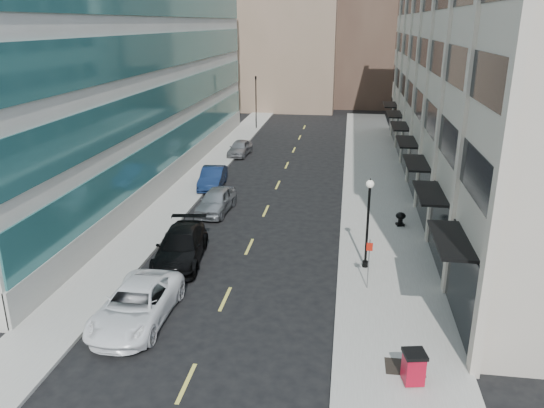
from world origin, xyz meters
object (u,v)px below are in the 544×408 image
(car_white_van, at_px, (136,305))
(lamppost, at_px, (368,216))
(traffic_signal, at_px, (256,79))
(car_blue_sedan, at_px, (213,178))
(trash_bin, at_px, (414,366))
(car_silver_sedan, at_px, (216,201))
(car_black_pickup, at_px, (181,246))
(urn_planter, at_px, (401,218))
(car_grey_sedan, at_px, (240,148))
(sign_post, at_px, (369,257))

(car_white_van, relative_size, lamppost, 1.22)
(traffic_signal, height_order, lamppost, traffic_signal)
(car_blue_sedan, xyz_separation_m, trash_bin, (12.57, -21.71, 0.04))
(car_silver_sedan, height_order, lamppost, lamppost)
(lamppost, bearing_deg, car_silver_sedan, 142.58)
(car_black_pickup, distance_m, urn_planter, 13.47)
(car_grey_sedan, distance_m, urn_planter, 21.52)
(car_blue_sedan, bearing_deg, trash_bin, -64.45)
(car_grey_sedan, bearing_deg, urn_planter, -47.63)
(traffic_signal, distance_m, car_blue_sedan, 23.85)
(car_black_pickup, bearing_deg, urn_planter, 22.11)
(car_black_pickup, bearing_deg, sign_post, -18.13)
(car_black_pickup, bearing_deg, car_silver_sedan, 83.28)
(car_grey_sedan, bearing_deg, car_white_van, -83.03)
(car_white_van, distance_m, lamppost, 11.69)
(car_white_van, distance_m, car_blue_sedan, 19.15)
(car_white_van, relative_size, urn_planter, 6.83)
(car_white_van, bearing_deg, trash_bin, -13.35)
(car_white_van, distance_m, car_black_pickup, 6.06)
(car_silver_sedan, bearing_deg, sign_post, -41.37)
(car_white_van, height_order, trash_bin, car_white_van)
(car_blue_sedan, relative_size, sign_post, 1.90)
(trash_bin, distance_m, lamppost, 9.37)
(traffic_signal, relative_size, car_white_van, 1.22)
(car_black_pickup, relative_size, sign_post, 2.34)
(car_black_pickup, height_order, lamppost, lamppost)
(car_black_pickup, relative_size, trash_bin, 4.71)
(traffic_signal, distance_m, lamppost, 38.01)
(car_white_van, xyz_separation_m, car_black_pickup, (0.00, 6.06, 0.03))
(car_white_van, height_order, car_silver_sedan, car_white_van)
(lamppost, distance_m, sign_post, 2.56)
(traffic_signal, height_order, trash_bin, traffic_signal)
(traffic_signal, xyz_separation_m, car_grey_sedan, (0.70, -13.00, -5.00))
(car_grey_sedan, xyz_separation_m, urn_planter, (13.40, -16.84, -0.06))
(car_blue_sedan, height_order, trash_bin, car_blue_sedan)
(traffic_signal, height_order, car_black_pickup, traffic_signal)
(traffic_signal, xyz_separation_m, trash_bin, (13.27, -45.03, -4.91))
(car_black_pickup, relative_size, car_grey_sedan, 1.36)
(trash_bin, relative_size, lamppost, 0.26)
(car_blue_sedan, distance_m, sign_post, 18.71)
(car_silver_sedan, xyz_separation_m, urn_planter, (11.80, -1.14, -0.13))
(trash_bin, bearing_deg, car_black_pickup, 130.39)
(sign_post, distance_m, urn_planter, 8.78)
(car_silver_sedan, xyz_separation_m, lamppost, (9.55, -7.31, 2.12))
(car_white_van, height_order, car_black_pickup, car_black_pickup)
(car_white_van, xyz_separation_m, car_grey_sedan, (-1.60, 29.40, -0.08))
(car_grey_sedan, distance_m, sign_post, 27.66)
(trash_bin, bearing_deg, car_silver_sedan, 112.67)
(traffic_signal, xyz_separation_m, car_silver_sedan, (2.30, -28.70, -4.93))
(car_white_van, bearing_deg, car_black_pickup, 90.12)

